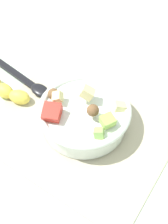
% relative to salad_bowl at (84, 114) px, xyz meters
% --- Properties ---
extents(ground_plane, '(2.40, 2.40, 0.00)m').
position_rel_salad_bowl_xyz_m(ground_plane, '(0.00, -0.01, -0.04)').
color(ground_plane, silver).
extents(placemat, '(0.41, 0.35, 0.01)m').
position_rel_salad_bowl_xyz_m(placemat, '(0.00, -0.01, -0.04)').
color(placemat, '#BCB299').
rests_on(placemat, ground_plane).
extents(salad_bowl, '(0.21, 0.21, 0.10)m').
position_rel_salad_bowl_xyz_m(salad_bowl, '(0.00, 0.00, 0.00)').
color(salad_bowl, white).
rests_on(salad_bowl, placemat).
extents(serving_spoon, '(0.23, 0.06, 0.01)m').
position_rel_salad_bowl_xyz_m(serving_spoon, '(-0.20, 0.03, -0.03)').
color(serving_spoon, black).
rests_on(serving_spoon, placemat).
extents(banana_whole, '(0.15, 0.05, 0.04)m').
position_rel_salad_bowl_xyz_m(banana_whole, '(-0.22, -0.03, -0.02)').
color(banana_whole, yellow).
rests_on(banana_whole, ground_plane).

